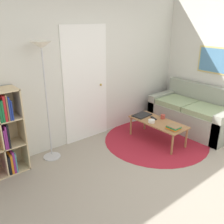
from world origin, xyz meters
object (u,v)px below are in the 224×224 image
at_px(floor_lamp, 43,62).
at_px(cup, 163,117).
at_px(coffee_table, 158,123).
at_px(laptop, 142,115).
at_px(couch, 194,114).
at_px(bowl, 152,121).

height_order(floor_lamp, cup, floor_lamp).
distance_m(coffee_table, cup, 0.19).
height_order(laptop, cup, cup).
distance_m(floor_lamp, cup, 2.31).
distance_m(couch, cup, 0.85).
relative_size(couch, cup, 19.34).
bearing_deg(cup, bowl, 177.92).
xyz_separation_m(coffee_table, laptop, (-0.02, 0.38, 0.05)).
relative_size(floor_lamp, laptop, 5.06).
bearing_deg(floor_lamp, coffee_table, -21.55).
bearing_deg(floor_lamp, cup, -19.04).
xyz_separation_m(floor_lamp, coffee_table, (1.75, -0.69, -1.19)).
xyz_separation_m(floor_lamp, bowl, (1.63, -0.65, -1.12)).
height_order(laptop, bowl, bowl).
relative_size(floor_lamp, bowl, 15.18).
relative_size(couch, bowl, 13.48).
height_order(bowl, cup, cup).
relative_size(laptop, cup, 4.30).
bearing_deg(cup, coffee_table, -169.93).
bearing_deg(laptop, cup, -61.68).
xyz_separation_m(couch, cup, (-0.84, 0.11, 0.12)).
height_order(floor_lamp, laptop, floor_lamp).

